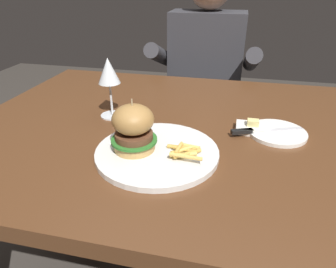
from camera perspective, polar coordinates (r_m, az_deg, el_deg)
dining_table at (r=0.91m, az=6.12°, el=-3.21°), size 1.37×0.93×0.74m
main_plate at (r=0.73m, az=-2.07°, el=-3.50°), size 0.30×0.30×0.01m
burger_sandwich at (r=0.70m, az=-6.60°, el=1.18°), size 0.11×0.11×0.13m
fries_pile at (r=0.70m, az=3.05°, el=-3.26°), size 0.09×0.08×0.02m
wine_glass at (r=0.90m, az=-11.22°, el=11.16°), size 0.07×0.07×0.18m
bread_plate at (r=0.88m, az=20.04°, el=0.35°), size 0.16×0.16×0.01m
table_knife at (r=0.85m, az=17.17°, el=0.65°), size 0.19×0.09×0.01m
butter_dish at (r=0.86m, az=15.74°, el=1.18°), size 0.09×0.06×0.04m
diner_person at (r=1.62m, az=6.86°, el=7.39°), size 0.51×0.36×1.18m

